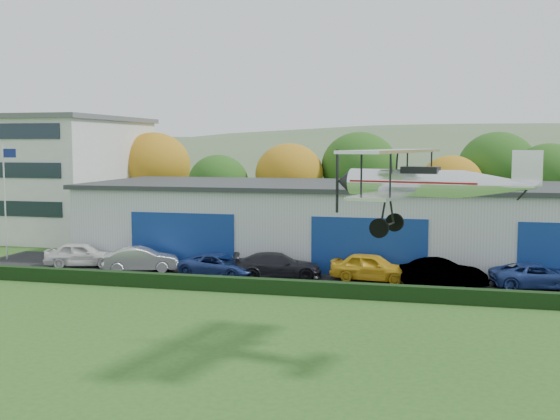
% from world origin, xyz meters
% --- Properties ---
extents(ground, '(300.00, 300.00, 0.00)m').
position_xyz_m(ground, '(0.00, 0.00, 0.00)').
color(ground, '#2D571B').
rests_on(ground, ground).
extents(apron, '(48.00, 9.00, 0.05)m').
position_xyz_m(apron, '(3.00, 21.00, 0.03)').
color(apron, black).
rests_on(apron, ground).
extents(hedge, '(46.00, 0.60, 0.80)m').
position_xyz_m(hedge, '(3.00, 16.20, 0.40)').
color(hedge, black).
rests_on(hedge, ground).
extents(hangar, '(40.60, 12.60, 5.30)m').
position_xyz_m(hangar, '(5.00, 27.98, 2.66)').
color(hangar, '#B2B7BC').
rests_on(hangar, ground).
extents(office_block, '(20.60, 15.60, 10.40)m').
position_xyz_m(office_block, '(-28.00, 35.00, 5.21)').
color(office_block, silver).
rests_on(office_block, ground).
extents(flagpole, '(1.05, 0.10, 8.00)m').
position_xyz_m(flagpole, '(-19.88, 22.00, 4.78)').
color(flagpole, silver).
rests_on(flagpole, ground).
extents(tree_belt, '(75.70, 13.22, 10.12)m').
position_xyz_m(tree_belt, '(0.85, 40.62, 5.61)').
color(tree_belt, '#3D2614').
rests_on(tree_belt, ground).
extents(distant_hills, '(430.00, 196.00, 56.00)m').
position_xyz_m(distant_hills, '(-4.38, 140.00, -13.05)').
color(distant_hills, '#4C6642').
rests_on(distant_hills, ground).
extents(car_0, '(5.01, 3.09, 1.59)m').
position_xyz_m(car_0, '(-13.53, 20.81, 0.85)').
color(car_0, silver).
rests_on(car_0, apron).
extents(car_1, '(4.91, 3.14, 1.53)m').
position_xyz_m(car_1, '(-9.02, 20.13, 0.81)').
color(car_1, silver).
rests_on(car_1, apron).
extents(car_2, '(5.26, 3.14, 1.37)m').
position_xyz_m(car_2, '(-3.69, 19.66, 0.74)').
color(car_2, navy).
rests_on(car_2, apron).
extents(car_3, '(5.60, 3.39, 1.52)m').
position_xyz_m(car_3, '(-0.19, 20.04, 0.81)').
color(car_3, black).
rests_on(car_3, apron).
extents(car_4, '(4.97, 2.50, 1.63)m').
position_xyz_m(car_4, '(5.33, 20.62, 0.86)').
color(car_4, gold).
rests_on(car_4, apron).
extents(car_5, '(4.97, 2.60, 1.56)m').
position_xyz_m(car_5, '(9.40, 19.93, 0.83)').
color(car_5, gray).
rests_on(car_5, apron).
extents(car_6, '(5.35, 3.25, 1.39)m').
position_xyz_m(car_6, '(14.45, 20.80, 0.74)').
color(car_6, navy).
rests_on(car_6, apron).
extents(biplane, '(7.50, 8.54, 3.18)m').
position_xyz_m(biplane, '(8.51, 6.84, 6.70)').
color(biplane, silver).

